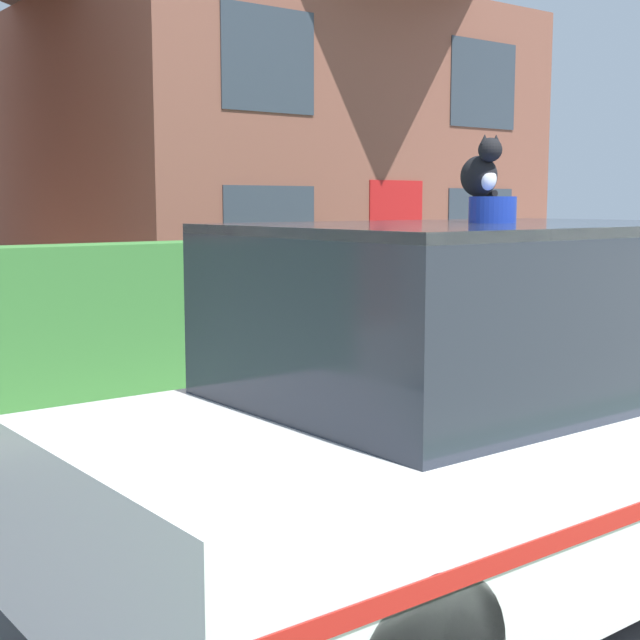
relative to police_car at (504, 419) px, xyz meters
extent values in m
cube|color=#424247|center=(0.88, 0.99, -0.80)|extent=(28.00, 5.10, 0.01)
cube|color=#3D7F38|center=(0.05, 4.75, -0.10)|extent=(11.04, 0.54, 1.42)
cylinder|color=black|center=(1.33, 0.72, -0.46)|extent=(0.67, 0.21, 0.66)
cylinder|color=black|center=(-1.25, 0.69, -0.46)|extent=(0.67, 0.21, 0.66)
cube|color=white|center=(0.05, 0.00, -0.23)|extent=(4.19, 1.66, 0.77)
cube|color=#232833|center=(-0.11, 0.00, 0.52)|extent=(2.24, 1.48, 0.73)
cube|color=white|center=(-0.11, 0.00, 0.87)|extent=(2.24, 1.48, 0.04)
cube|color=red|center=(0.04, 0.81, -0.17)|extent=(3.96, 0.05, 0.07)
cylinder|color=#1933A5|center=(-0.11, 0.00, 0.94)|extent=(0.21, 0.21, 0.11)
ellipsoid|color=black|center=(-0.03, 0.16, 1.09)|extent=(0.20, 0.24, 0.18)
ellipsoid|color=white|center=(-0.05, 0.09, 1.08)|extent=(0.09, 0.08, 0.10)
sphere|color=black|center=(-0.05, 0.08, 1.20)|extent=(0.11, 0.11, 0.11)
cone|color=black|center=(-0.08, 0.08, 1.25)|extent=(0.04, 0.04, 0.04)
cone|color=black|center=(-0.02, 0.07, 1.25)|extent=(0.04, 0.04, 0.04)
cylinder|color=black|center=(0.07, 0.21, 1.01)|extent=(0.08, 0.18, 0.03)
cube|color=brown|center=(5.37, 10.14, 1.61)|extent=(7.15, 6.41, 4.82)
cube|color=red|center=(5.58, 6.93, 0.24)|extent=(1.00, 0.02, 2.10)
cube|color=#333D47|center=(3.40, 6.93, 0.54)|extent=(1.40, 0.02, 1.30)
cube|color=#333D47|center=(7.33, 6.93, 0.54)|extent=(1.40, 0.02, 1.30)
cube|color=#333D47|center=(3.40, 6.93, 2.76)|extent=(1.40, 0.02, 1.30)
cube|color=#333D47|center=(7.33, 6.93, 2.76)|extent=(1.40, 0.02, 1.30)
camera|label=1|loc=(-3.04, -2.64, 0.97)|focal=50.00mm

